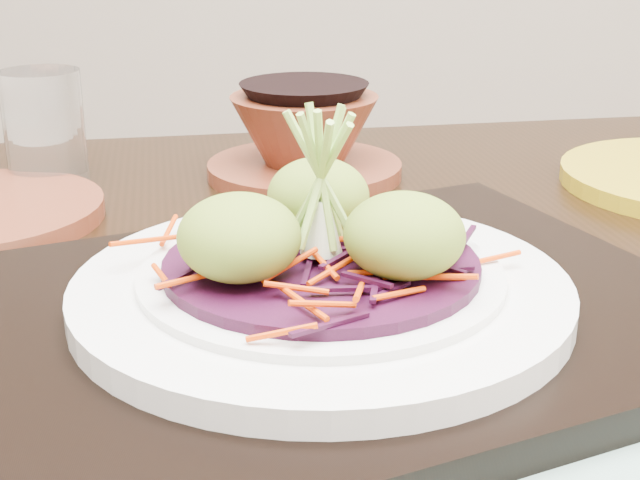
{
  "coord_description": "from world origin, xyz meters",
  "views": [
    {
      "loc": [
        -0.04,
        -0.39,
        1.03
      ],
      "look_at": [
        -0.02,
        0.06,
        0.86
      ],
      "focal_mm": 50.0,
      "sensor_mm": 36.0,
      "label": 1
    }
  ],
  "objects_px": {
    "water_glass": "(44,127)",
    "terracotta_bowl_set": "(304,141)",
    "dining_table": "(291,464)",
    "white_plate": "(321,288)",
    "serving_tray": "(321,318)"
  },
  "relations": [
    {
      "from": "water_glass",
      "to": "terracotta_bowl_set",
      "type": "height_order",
      "value": "water_glass"
    },
    {
      "from": "dining_table",
      "to": "terracotta_bowl_set",
      "type": "xyz_separation_m",
      "value": [
        0.01,
        0.27,
        0.14
      ]
    },
    {
      "from": "dining_table",
      "to": "white_plate",
      "type": "relative_size",
      "value": 5.4
    },
    {
      "from": "white_plate",
      "to": "terracotta_bowl_set",
      "type": "height_order",
      "value": "terracotta_bowl_set"
    },
    {
      "from": "water_glass",
      "to": "terracotta_bowl_set",
      "type": "xyz_separation_m",
      "value": [
        0.22,
        0.01,
        -0.02
      ]
    },
    {
      "from": "serving_tray",
      "to": "water_glass",
      "type": "relative_size",
      "value": 4.27
    },
    {
      "from": "white_plate",
      "to": "dining_table",
      "type": "bearing_deg",
      "value": 112.8
    },
    {
      "from": "serving_tray",
      "to": "water_glass",
      "type": "xyz_separation_m",
      "value": [
        -0.22,
        0.3,
        0.03
      ]
    },
    {
      "from": "serving_tray",
      "to": "water_glass",
      "type": "height_order",
      "value": "water_glass"
    },
    {
      "from": "dining_table",
      "to": "serving_tray",
      "type": "relative_size",
      "value": 3.51
    },
    {
      "from": "white_plate",
      "to": "water_glass",
      "type": "relative_size",
      "value": 2.78
    },
    {
      "from": "serving_tray",
      "to": "terracotta_bowl_set",
      "type": "height_order",
      "value": "terracotta_bowl_set"
    },
    {
      "from": "serving_tray",
      "to": "terracotta_bowl_set",
      "type": "distance_m",
      "value": 0.31
    },
    {
      "from": "terracotta_bowl_set",
      "to": "dining_table",
      "type": "bearing_deg",
      "value": -92.77
    },
    {
      "from": "dining_table",
      "to": "water_glass",
      "type": "height_order",
      "value": "water_glass"
    }
  ]
}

